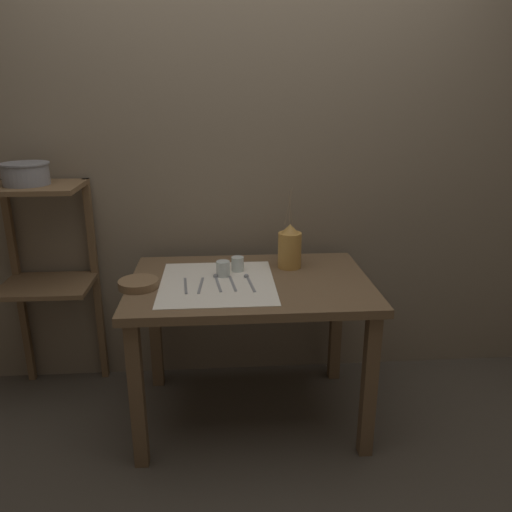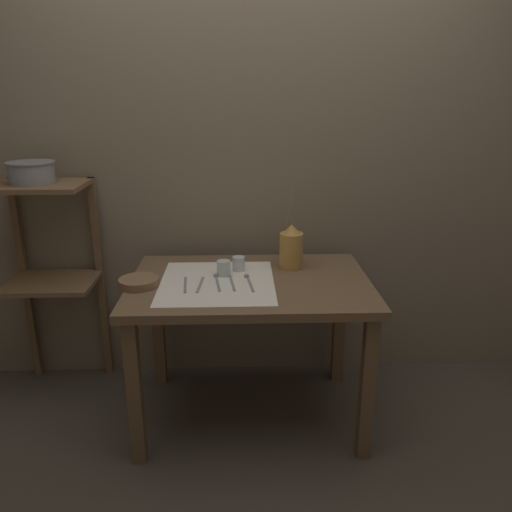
% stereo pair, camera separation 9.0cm
% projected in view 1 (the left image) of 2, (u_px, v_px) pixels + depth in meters
% --- Properties ---
extents(ground_plane, '(12.00, 12.00, 0.00)m').
position_uv_depth(ground_plane, '(251.00, 414.00, 2.59)').
color(ground_plane, '#473F35').
extents(stone_wall_back, '(7.00, 0.06, 2.40)m').
position_uv_depth(stone_wall_back, '(244.00, 168.00, 2.69)').
color(stone_wall_back, '#7A6B56').
rests_on(stone_wall_back, ground_plane).
extents(wooden_table, '(1.13, 0.78, 0.74)m').
position_uv_depth(wooden_table, '(250.00, 300.00, 2.39)').
color(wooden_table, brown).
rests_on(wooden_table, ground_plane).
extents(wooden_shelf_unit, '(0.45, 0.36, 1.16)m').
position_uv_depth(wooden_shelf_unit, '(45.00, 252.00, 2.57)').
color(wooden_shelf_unit, brown).
rests_on(wooden_shelf_unit, ground_plane).
extents(linen_cloth, '(0.53, 0.58, 0.00)m').
position_uv_depth(linen_cloth, '(217.00, 283.00, 2.32)').
color(linen_cloth, silver).
rests_on(linen_cloth, wooden_table).
extents(pitcher_with_flowers, '(0.12, 0.12, 0.41)m').
position_uv_depth(pitcher_with_flowers, '(290.00, 247.00, 2.51)').
color(pitcher_with_flowers, '#B7843D').
rests_on(pitcher_with_flowers, wooden_table).
extents(wooden_bowl, '(0.18, 0.18, 0.04)m').
position_uv_depth(wooden_bowl, '(138.00, 284.00, 2.27)').
color(wooden_bowl, brown).
rests_on(wooden_bowl, wooden_table).
extents(glass_tumbler_near, '(0.06, 0.06, 0.07)m').
position_uv_depth(glass_tumbler_near, '(223.00, 269.00, 2.40)').
color(glass_tumbler_near, silver).
rests_on(glass_tumbler_near, wooden_table).
extents(glass_tumbler_far, '(0.06, 0.06, 0.07)m').
position_uv_depth(glass_tumbler_far, '(238.00, 264.00, 2.47)').
color(glass_tumbler_far, silver).
rests_on(glass_tumbler_far, wooden_table).
extents(knife_center, '(0.03, 0.20, 0.00)m').
position_uv_depth(knife_center, '(186.00, 286.00, 2.28)').
color(knife_center, gray).
rests_on(knife_center, wooden_table).
extents(fork_inner, '(0.03, 0.20, 0.00)m').
position_uv_depth(fork_inner, '(201.00, 285.00, 2.28)').
color(fork_inner, gray).
rests_on(fork_inner, wooden_table).
extents(spoon_outer, '(0.04, 0.21, 0.02)m').
position_uv_depth(spoon_outer, '(217.00, 279.00, 2.35)').
color(spoon_outer, gray).
rests_on(spoon_outer, wooden_table).
extents(fork_outer, '(0.03, 0.20, 0.00)m').
position_uv_depth(fork_outer, '(233.00, 283.00, 2.31)').
color(fork_outer, gray).
rests_on(fork_outer, wooden_table).
extents(spoon_inner, '(0.04, 0.21, 0.02)m').
position_uv_depth(spoon_inner, '(248.00, 279.00, 2.35)').
color(spoon_inner, gray).
rests_on(spoon_inner, wooden_table).
extents(metal_pot_large, '(0.23, 0.23, 0.11)m').
position_uv_depth(metal_pot_large, '(26.00, 173.00, 2.39)').
color(metal_pot_large, gray).
rests_on(metal_pot_large, wooden_shelf_unit).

